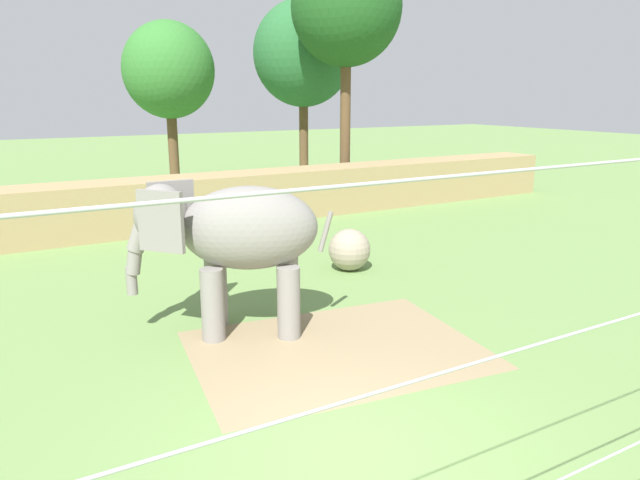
% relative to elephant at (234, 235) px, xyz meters
% --- Properties ---
extents(ground_plane, '(120.00, 120.00, 0.00)m').
position_rel_elephant_xyz_m(ground_plane, '(-0.20, -4.34, -1.88)').
color(ground_plane, '#6B8E4C').
extents(dirt_patch, '(5.38, 4.29, 0.01)m').
position_rel_elephant_xyz_m(dirt_patch, '(1.20, -1.67, -1.87)').
color(dirt_patch, '#937F5B').
rests_on(dirt_patch, ground).
extents(embankment_wall, '(36.00, 1.80, 1.70)m').
position_rel_elephant_xyz_m(embankment_wall, '(-0.20, 9.26, -1.03)').
color(embankment_wall, tan).
rests_on(embankment_wall, ground).
extents(elephant, '(3.53, 2.49, 2.83)m').
position_rel_elephant_xyz_m(elephant, '(0.00, 0.00, 0.00)').
color(elephant, gray).
rests_on(elephant, ground).
extents(enrichment_ball, '(1.07, 1.07, 1.07)m').
position_rel_elephant_xyz_m(enrichment_ball, '(4.00, 2.30, -1.34)').
color(enrichment_ball, gray).
rests_on(enrichment_ball, ground).
extents(cable_fence, '(9.97, 0.21, 4.15)m').
position_rel_elephant_xyz_m(cable_fence, '(-0.20, -7.63, 0.21)').
color(cable_fence, brown).
rests_on(cable_fence, ground).
extents(tree_far_left, '(4.73, 4.73, 8.72)m').
position_rel_elephant_xyz_m(tree_far_left, '(9.96, 15.84, 4.33)').
color(tree_far_left, brown).
rests_on(tree_far_left, ground).
extents(tree_left_of_centre, '(4.53, 4.53, 10.19)m').
position_rel_elephant_xyz_m(tree_left_of_centre, '(9.73, 11.67, 5.88)').
color(tree_left_of_centre, brown).
rests_on(tree_left_of_centre, ground).
extents(tree_behind_wall, '(3.91, 3.91, 7.42)m').
position_rel_elephant_xyz_m(tree_behind_wall, '(3.57, 16.15, 3.45)').
color(tree_behind_wall, brown).
rests_on(tree_behind_wall, ground).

